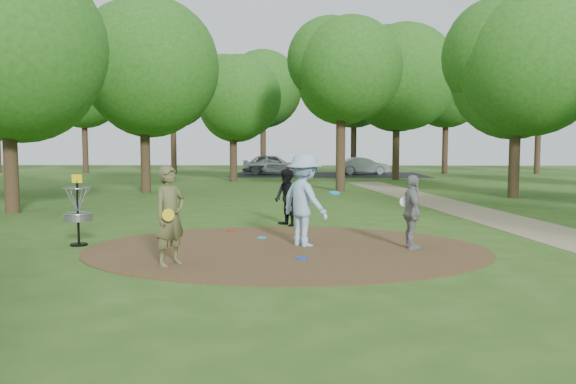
{
  "coord_description": "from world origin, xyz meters",
  "views": [
    {
      "loc": [
        0.44,
        -11.53,
        2.16
      ],
      "look_at": [
        0.0,
        1.2,
        1.1
      ],
      "focal_mm": 35.0,
      "sensor_mm": 36.0,
      "label": 1
    }
  ],
  "objects": [
    {
      "name": "player_walking_with_disc",
      "position": [
        -0.11,
        3.38,
        0.77
      ],
      "size": [
        0.89,
        0.94,
        1.54
      ],
      "color": "black",
      "rests_on": "ground"
    },
    {
      "name": "player_throwing_with_disc",
      "position": [
        0.38,
        0.38,
        0.99
      ],
      "size": [
        1.47,
        1.44,
        1.98
      ],
      "color": "#97BCE1",
      "rests_on": "ground"
    },
    {
      "name": "player_observer_with_disc",
      "position": [
        -2.01,
        -1.65,
        0.9
      ],
      "size": [
        0.73,
        0.79,
        1.8
      ],
      "color": "brown",
      "rests_on": "ground"
    },
    {
      "name": "disc_ground_blue",
      "position": [
        0.33,
        -1.04,
        0.03
      ],
      "size": [
        0.22,
        0.22,
        0.02
      ],
      "primitive_type": "cylinder",
      "color": "#0C35D7",
      "rests_on": "dirt_clearing"
    },
    {
      "name": "dirt_clearing",
      "position": [
        0.0,
        0.0,
        0.01
      ],
      "size": [
        8.4,
        8.4,
        0.02
      ],
      "primitive_type": "cylinder",
      "color": "#47301C",
      "rests_on": "ground"
    },
    {
      "name": "player_waiting_with_disc",
      "position": [
        2.62,
        0.09,
        0.78
      ],
      "size": [
        0.47,
        0.93,
        1.55
      ],
      "color": "gray",
      "rests_on": "ground"
    },
    {
      "name": "footpath",
      "position": [
        6.5,
        2.0,
        0.01
      ],
      "size": [
        7.55,
        39.89,
        0.01
      ],
      "primitive_type": "cube",
      "rotation": [
        0.0,
        0.0,
        0.14
      ],
      "color": "#8C7A5B",
      "rests_on": "ground"
    },
    {
      "name": "disc_golf_basket",
      "position": [
        -4.5,
        0.3,
        0.87
      ],
      "size": [
        0.63,
        0.63,
        1.54
      ],
      "color": "black",
      "rests_on": "ground"
    },
    {
      "name": "car_left",
      "position": [
        -2.13,
        29.95,
        0.77
      ],
      "size": [
        4.56,
        1.99,
        1.53
      ],
      "primitive_type": "imported",
      "rotation": [
        0.0,
        0.0,
        1.61
      ],
      "color": "#A5AAAD",
      "rests_on": "ground"
    },
    {
      "name": "tree_ring",
      "position": [
        1.46,
        8.87,
        5.25
      ],
      "size": [
        36.88,
        46.15,
        9.47
      ],
      "color": "#332316",
      "rests_on": "ground"
    },
    {
      "name": "car_right",
      "position": [
        4.6,
        30.42,
        0.64
      ],
      "size": [
        4.05,
        2.03,
        1.28
      ],
      "primitive_type": "imported",
      "rotation": [
        0.0,
        0.0,
        1.75
      ],
      "color": "#9B9DA2",
      "rests_on": "ground"
    },
    {
      "name": "ground",
      "position": [
        0.0,
        0.0,
        0.0
      ],
      "size": [
        100.0,
        100.0,
        0.0
      ],
      "primitive_type": "plane",
      "color": "#2D5119",
      "rests_on": "ground"
    },
    {
      "name": "disc_ground_red",
      "position": [
        -1.47,
        2.23,
        0.03
      ],
      "size": [
        0.22,
        0.22,
        0.02
      ],
      "primitive_type": "cylinder",
      "color": "red",
      "rests_on": "dirt_clearing"
    },
    {
      "name": "parking_lot",
      "position": [
        2.0,
        30.0,
        0.0
      ],
      "size": [
        14.0,
        8.0,
        0.01
      ],
      "primitive_type": "cube",
      "color": "black",
      "rests_on": "ground"
    },
    {
      "name": "disc_ground_cyan",
      "position": [
        -0.61,
        1.31,
        0.03
      ],
      "size": [
        0.22,
        0.22,
        0.02
      ],
      "primitive_type": "cylinder",
      "color": "#1B91DC",
      "rests_on": "dirt_clearing"
    }
  ]
}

